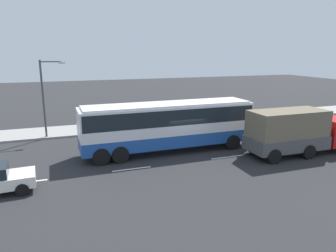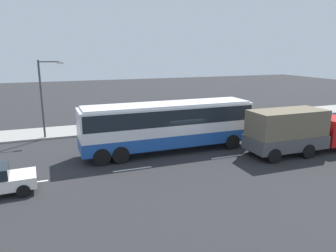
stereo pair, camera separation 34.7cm
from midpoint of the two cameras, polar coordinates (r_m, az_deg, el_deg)
The scene contains 8 objects.
ground_plane at distance 22.74m, azimuth 2.84°, elevation -4.54°, with size 120.00×120.00×0.00m, color #28282B.
sidewalk_curb at distance 30.46m, azimuth -3.27°, elevation 0.24°, with size 80.00×4.00×0.15m, color gray.
lane_centreline at distance 22.64m, azimuth 14.55°, elevation -5.03°, with size 43.82×0.16×0.01m.
coach_bus at distance 22.10m, azimuth 0.51°, elevation 0.76°, with size 12.30×2.89×3.48m.
cargo_truck at distance 23.49m, azimuth 22.81°, elevation -0.80°, with size 7.76×2.65×3.13m.
pedestrian_near_curb at distance 29.98m, azimuth -1.36°, elevation 2.11°, with size 0.32×0.32×1.70m.
pedestrian_at_crossing at distance 32.94m, azimuth 7.59°, elevation 2.97°, with size 0.32×0.32×1.65m.
street_lamp at distance 27.04m, azimuth -20.97°, elevation 5.69°, with size 1.94×0.24×6.20m.
Camera 1 is at (-8.16, -20.03, 6.99)m, focal length 33.60 mm.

